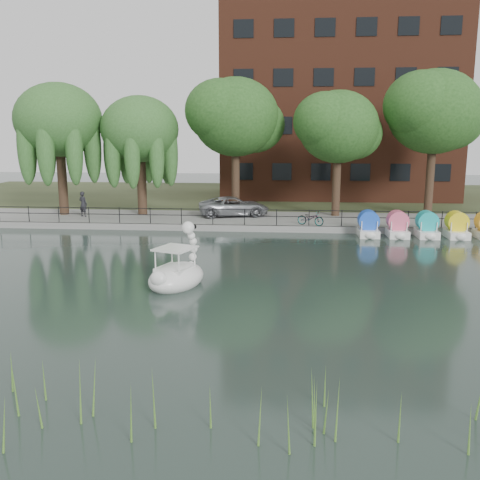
# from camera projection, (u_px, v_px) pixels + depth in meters

# --- Properties ---
(ground_plane) EXTENTS (120.00, 120.00, 0.00)m
(ground_plane) POSITION_uv_depth(u_px,v_px,m) (218.00, 293.00, 20.58)
(ground_plane) COLOR #314139
(promenade) EXTENTS (40.00, 6.00, 0.40)m
(promenade) POSITION_uv_depth(u_px,v_px,m) (248.00, 221.00, 36.16)
(promenade) COLOR gray
(promenade) RESTS_ON ground_plane
(kerb) EXTENTS (40.00, 0.25, 0.40)m
(kerb) POSITION_uv_depth(u_px,v_px,m) (244.00, 228.00, 33.28)
(kerb) COLOR gray
(kerb) RESTS_ON ground_plane
(land_strip) EXTENTS (60.00, 22.00, 0.36)m
(land_strip) POSITION_uv_depth(u_px,v_px,m) (258.00, 196.00, 49.83)
(land_strip) COLOR #47512D
(land_strip) RESTS_ON ground_plane
(railing) EXTENTS (32.00, 0.05, 1.00)m
(railing) POSITION_uv_depth(u_px,v_px,m) (245.00, 213.00, 33.29)
(railing) COLOR black
(railing) RESTS_ON promenade
(apartment_building) EXTENTS (20.00, 10.07, 18.00)m
(apartment_building) POSITION_uv_depth(u_px,v_px,m) (338.00, 94.00, 47.39)
(apartment_building) COLOR #4C1E16
(apartment_building) RESTS_ON land_strip
(willow_left) EXTENTS (5.88, 5.88, 9.01)m
(willow_left) POSITION_uv_depth(u_px,v_px,m) (58.00, 120.00, 36.40)
(willow_left) COLOR #473323
(willow_left) RESTS_ON promenade
(willow_mid) EXTENTS (5.32, 5.32, 8.15)m
(willow_mid) POSITION_uv_depth(u_px,v_px,m) (140.00, 130.00, 36.55)
(willow_mid) COLOR #473323
(willow_mid) RESTS_ON promenade
(broadleaf_center) EXTENTS (6.00, 6.00, 9.25)m
(broadleaf_center) POSITION_uv_depth(u_px,v_px,m) (236.00, 118.00, 36.83)
(broadleaf_center) COLOR #473323
(broadleaf_center) RESTS_ON promenade
(broadleaf_right) EXTENTS (5.40, 5.40, 8.32)m
(broadleaf_right) POSITION_uv_depth(u_px,v_px,m) (338.00, 128.00, 35.90)
(broadleaf_right) COLOR #473323
(broadleaf_right) RESTS_ON promenade
(broadleaf_far) EXTENTS (6.30, 6.30, 9.71)m
(broadleaf_far) POSITION_uv_depth(u_px,v_px,m) (435.00, 112.00, 36.13)
(broadleaf_far) COLOR #473323
(broadleaf_far) RESTS_ON promenade
(minivan) EXTENTS (3.76, 5.96, 1.54)m
(minivan) POSITION_uv_depth(u_px,v_px,m) (234.00, 205.00, 36.71)
(minivan) COLOR gray
(minivan) RESTS_ON promenade
(bicycle) EXTENTS (1.25, 1.82, 1.00)m
(bicycle) POSITION_uv_depth(u_px,v_px,m) (311.00, 217.00, 33.11)
(bicycle) COLOR gray
(bicycle) RESTS_ON promenade
(pedestrian) EXTENTS (0.84, 0.72, 1.98)m
(pedestrian) POSITION_uv_depth(u_px,v_px,m) (83.00, 202.00, 36.47)
(pedestrian) COLOR black
(pedestrian) RESTS_ON promenade
(swan_boat) EXTENTS (2.78, 3.40, 2.49)m
(swan_boat) POSITION_uv_depth(u_px,v_px,m) (177.00, 272.00, 21.55)
(swan_boat) COLOR white
(swan_boat) RESTS_ON ground_plane
(pedal_boat_row) EXTENTS (7.95, 1.70, 1.40)m
(pedal_boat_row) POSITION_uv_depth(u_px,v_px,m) (427.00, 227.00, 31.42)
(pedal_boat_row) COLOR white
(pedal_boat_row) RESTS_ON ground_plane
(reed_bank) EXTENTS (24.00, 2.40, 1.20)m
(reed_bank) POSITION_uv_depth(u_px,v_px,m) (257.00, 404.00, 11.02)
(reed_bank) COLOR #669938
(reed_bank) RESTS_ON ground_plane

